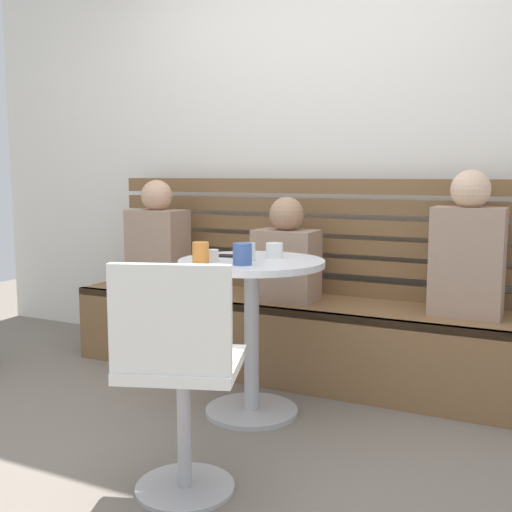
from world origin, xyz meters
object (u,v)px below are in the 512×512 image
at_px(person_adult, 468,251).
at_px(cup_tumbler_orange, 201,254).
at_px(white_chair, 179,371).
at_px(cup_espresso_small, 212,256).
at_px(cup_mug_blue, 242,254).
at_px(phone_on_table, 232,256).
at_px(cafe_table, 252,307).
at_px(booth_bench, 298,338).
at_px(cup_glass_short, 246,252).
at_px(person_child_middle, 286,256).
at_px(person_child_left, 158,241).
at_px(cup_ceramic_white, 274,250).

height_order(person_adult, cup_tumbler_orange, person_adult).
bearing_deg(white_chair, cup_espresso_small, 111.04).
distance_m(cup_mug_blue, cup_espresso_small, 0.17).
relative_size(person_adult, phone_on_table, 5.11).
distance_m(person_adult, phone_on_table, 1.15).
distance_m(cup_mug_blue, phone_on_table, 0.27).
bearing_deg(cafe_table, booth_bench, 91.27).
height_order(white_chair, cup_glass_short, white_chair).
bearing_deg(cup_tumbler_orange, person_child_middle, 86.24).
height_order(booth_bench, person_child_left, person_child_left).
distance_m(person_adult, cup_tumbler_orange, 1.32).
relative_size(cup_tumbler_orange, phone_on_table, 0.71).
height_order(white_chair, cup_ceramic_white, white_chair).
bearing_deg(person_child_left, cafe_table, -31.37).
distance_m(cup_glass_short, phone_on_table, 0.14).
height_order(white_chair, cup_espresso_small, white_chair).
xyz_separation_m(white_chair, cup_espresso_small, (-0.26, 0.68, 0.30)).
distance_m(person_child_left, cup_ceramic_white, 1.09).
height_order(cup_ceramic_white, cup_tumbler_orange, cup_tumbler_orange).
distance_m(white_chair, cup_glass_short, 0.86).
bearing_deg(phone_on_table, booth_bench, -20.06).
relative_size(person_child_middle, cup_tumbler_orange, 5.70).
bearing_deg(booth_bench, person_child_middle, -151.23).
relative_size(person_adult, cup_mug_blue, 7.53).
distance_m(person_child_middle, cup_espresso_small, 0.71).
distance_m(person_child_middle, cup_mug_blue, 0.74).
bearing_deg(cup_glass_short, cup_tumbler_orange, -116.37).
xyz_separation_m(white_chair, cup_glass_short, (-0.15, 0.79, 0.32)).
bearing_deg(white_chair, cafe_table, 99.14).
xyz_separation_m(person_child_left, cup_tumbler_orange, (0.80, -0.81, 0.06)).
relative_size(cup_glass_short, phone_on_table, 0.57).
xyz_separation_m(booth_bench, cup_glass_short, (-0.00, -0.62, 0.56)).
relative_size(white_chair, person_adult, 1.19).
bearing_deg(cup_mug_blue, cup_glass_short, 110.82).
relative_size(white_chair, person_child_left, 1.29).
relative_size(cafe_table, person_child_middle, 1.30).
distance_m(cup_espresso_small, phone_on_table, 0.18).
height_order(person_child_left, cup_espresso_small, person_child_left).
bearing_deg(cup_tumbler_orange, person_adult, 40.86).
xyz_separation_m(cafe_table, person_child_left, (-0.93, 0.57, 0.21)).
distance_m(cup_glass_short, cup_tumbler_orange, 0.25).
relative_size(booth_bench, phone_on_table, 19.29).
bearing_deg(cup_ceramic_white, phone_on_table, -161.02).
height_order(booth_bench, cup_ceramic_white, cup_ceramic_white).
xyz_separation_m(cup_mug_blue, cup_ceramic_white, (0.03, 0.28, -0.01)).
bearing_deg(person_adult, person_child_left, -178.28).
bearing_deg(person_child_middle, white_chair, -81.63).
bearing_deg(person_child_left, white_chair, -52.44).
distance_m(person_child_left, person_child_middle, 0.86).
bearing_deg(booth_bench, cafe_table, -88.73).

